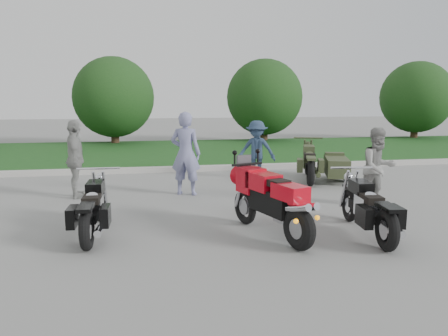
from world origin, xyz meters
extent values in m
plane|color=gray|center=(0.00, 0.00, 0.00)|extent=(80.00, 80.00, 0.00)
cube|color=#B4B1A9|center=(0.00, 6.00, 0.07)|extent=(60.00, 0.30, 0.15)
cube|color=#295D20|center=(0.00, 10.15, 0.07)|extent=(60.00, 8.00, 0.14)
cylinder|color=#3F2B1C|center=(-3.00, 13.50, 0.60)|extent=(0.36, 0.36, 1.20)
sphere|color=#173A15|center=(-3.00, 13.50, 2.20)|extent=(3.60, 3.60, 3.60)
cylinder|color=#3F2B1C|center=(4.00, 13.50, 0.60)|extent=(0.36, 0.36, 1.20)
sphere|color=#173A15|center=(4.00, 13.50, 2.20)|extent=(3.60, 3.60, 3.60)
cylinder|color=#3F2B1C|center=(12.00, 13.50, 0.60)|extent=(0.36, 0.36, 1.20)
sphere|color=#173A15|center=(12.00, 13.50, 2.20)|extent=(3.60, 3.60, 3.60)
torus|color=black|center=(0.52, -1.12, 0.32)|extent=(0.39, 0.68, 0.65)
torus|color=black|center=(0.05, 0.32, 0.31)|extent=(0.31, 0.63, 0.63)
cube|color=black|center=(0.30, -0.45, 0.57)|extent=(0.57, 0.98, 0.37)
cube|color=red|center=(0.23, -0.23, 0.86)|extent=(0.52, 0.66, 0.27)
cube|color=red|center=(0.45, -0.90, 0.81)|extent=(0.48, 0.64, 0.23)
cube|color=black|center=(0.34, -0.58, 0.90)|extent=(0.37, 0.43, 0.10)
cube|color=red|center=(0.11, 0.14, 0.81)|extent=(0.47, 0.51, 0.42)
cylinder|color=silver|center=(0.47, -1.20, 0.65)|extent=(0.26, 0.50, 0.23)
cylinder|color=silver|center=(0.61, -1.16, 0.65)|extent=(0.26, 0.50, 0.23)
torus|color=black|center=(-2.49, -0.59, 0.31)|extent=(0.17, 0.63, 0.62)
torus|color=black|center=(-2.45, 0.92, 0.29)|extent=(0.13, 0.59, 0.59)
cube|color=black|center=(-2.47, 0.17, 0.38)|extent=(0.23, 1.10, 0.13)
cube|color=silver|center=(-2.47, 0.17, 0.46)|extent=(0.29, 0.42, 0.32)
cube|color=black|center=(-2.47, 0.44, 0.71)|extent=(0.27, 0.51, 0.20)
cube|color=black|center=(-2.48, 0.03, 0.62)|extent=(0.27, 0.46, 0.11)
cube|color=black|center=(-2.49, -0.59, 0.64)|extent=(0.22, 0.51, 0.05)
cylinder|color=silver|center=(-2.32, -0.16, 0.26)|extent=(0.12, 1.01, 0.09)
torus|color=black|center=(1.74, -1.38, 0.32)|extent=(0.23, 0.65, 0.63)
torus|color=black|center=(1.91, 0.14, 0.30)|extent=(0.18, 0.60, 0.59)
cube|color=black|center=(1.83, -0.62, 0.39)|extent=(0.33, 1.13, 0.13)
cube|color=silver|center=(1.83, -0.62, 0.46)|extent=(0.32, 0.45, 0.33)
cube|color=black|center=(1.86, -0.34, 0.72)|extent=(0.32, 0.54, 0.20)
cube|color=black|center=(1.81, -0.76, 0.63)|extent=(0.31, 0.49, 0.11)
cube|color=black|center=(1.74, -1.38, 0.65)|extent=(0.26, 0.53, 0.06)
cylinder|color=silver|center=(1.96, -0.96, 0.26)|extent=(0.21, 1.03, 0.09)
torus|color=black|center=(2.39, 3.23, 0.34)|extent=(0.37, 0.70, 0.68)
torus|color=black|center=(2.90, 4.81, 0.32)|extent=(0.31, 0.65, 0.64)
cube|color=black|center=(2.64, 4.02, 0.42)|extent=(0.58, 1.22, 0.14)
cube|color=#3A4327|center=(2.64, 4.02, 0.50)|extent=(0.43, 0.52, 0.35)
cube|color=#3A4327|center=(2.74, 4.31, 0.78)|extent=(0.44, 0.61, 0.22)
cube|color=black|center=(2.60, 3.88, 0.68)|extent=(0.42, 0.57, 0.12)
cube|color=#3A4327|center=(2.39, 3.23, 0.70)|extent=(0.38, 0.59, 0.06)
cylinder|color=#3A4327|center=(2.71, 3.63, 0.28)|extent=(0.44, 1.08, 0.10)
cube|color=#3A4327|center=(3.28, 3.71, 0.40)|extent=(0.93, 1.42, 0.45)
torus|color=black|center=(3.52, 3.63, 0.28)|extent=(0.29, 0.57, 0.56)
imported|color=#7D7EAA|center=(-0.75, 2.85, 0.94)|extent=(0.80, 0.67, 1.88)
imported|color=gray|center=(2.95, 1.05, 0.80)|extent=(0.84, 0.69, 1.60)
imported|color=navy|center=(1.31, 4.46, 0.79)|extent=(1.16, 0.90, 1.58)
imported|color=#979892|center=(-3.15, 2.94, 0.86)|extent=(0.58, 1.06, 1.71)
camera|label=1|loc=(-1.62, -6.89, 2.19)|focal=35.00mm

